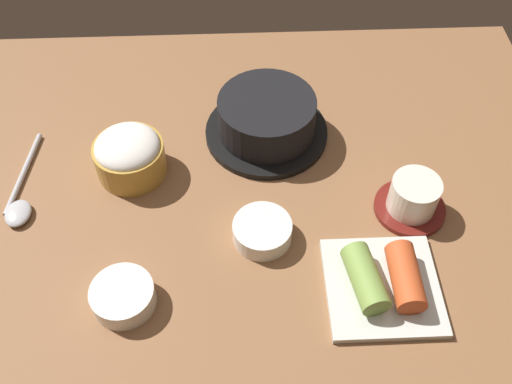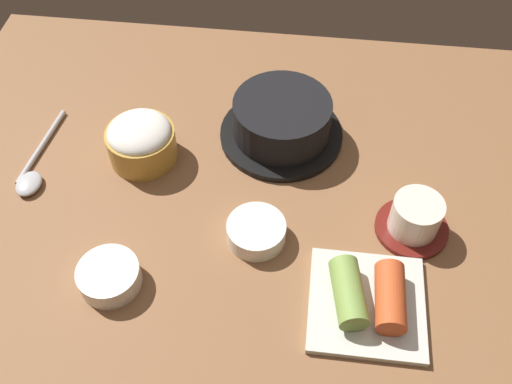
# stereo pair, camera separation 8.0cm
# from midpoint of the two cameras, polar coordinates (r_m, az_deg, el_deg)

# --- Properties ---
(dining_table) EXTENTS (1.00, 0.76, 0.02)m
(dining_table) POSITION_cam_midpoint_polar(r_m,az_deg,el_deg) (0.84, 1.51, -0.68)
(dining_table) COLOR brown
(dining_table) RESTS_ON ground
(stone_pot) EXTENTS (0.19, 0.19, 0.07)m
(stone_pot) POSITION_cam_midpoint_polar(r_m,az_deg,el_deg) (0.88, 5.15, 6.89)
(stone_pot) COLOR black
(stone_pot) RESTS_ON dining_table
(rice_bowl) EXTENTS (0.10, 0.10, 0.07)m
(rice_bowl) POSITION_cam_midpoint_polar(r_m,az_deg,el_deg) (0.86, -8.71, 4.91)
(rice_bowl) COLOR #B78C38
(rice_bowl) RESTS_ON dining_table
(tea_cup_with_saucer) EXTENTS (0.10, 0.10, 0.06)m
(tea_cup_with_saucer) POSITION_cam_midpoint_polar(r_m,az_deg,el_deg) (0.81, 18.14, -2.67)
(tea_cup_with_saucer) COLOR maroon
(tea_cup_with_saucer) RESTS_ON dining_table
(banchan_cup_center) EXTENTS (0.08, 0.08, 0.03)m
(banchan_cup_center) POSITION_cam_midpoint_polar(r_m,az_deg,el_deg) (0.77, 2.97, -4.07)
(banchan_cup_center) COLOR white
(banchan_cup_center) RESTS_ON dining_table
(kimchi_plate) EXTENTS (0.14, 0.14, 0.05)m
(kimchi_plate) POSITION_cam_midpoint_polar(r_m,az_deg,el_deg) (0.74, 14.08, -10.43)
(kimchi_plate) COLOR silver
(kimchi_plate) RESTS_ON dining_table
(side_bowl_near) EXTENTS (0.08, 0.08, 0.03)m
(side_bowl_near) POSITION_cam_midpoint_polar(r_m,az_deg,el_deg) (0.75, -11.36, -8.33)
(side_bowl_near) COLOR white
(side_bowl_near) RESTS_ON dining_table
(spoon) EXTENTS (0.04, 0.18, 0.01)m
(spoon) POSITION_cam_midpoint_polar(r_m,az_deg,el_deg) (0.90, -18.81, 1.80)
(spoon) COLOR #B7B7BC
(spoon) RESTS_ON dining_table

